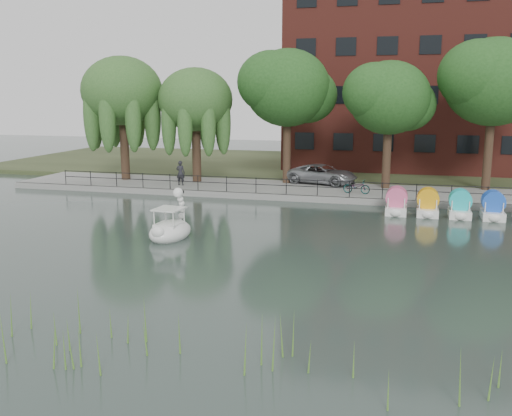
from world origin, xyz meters
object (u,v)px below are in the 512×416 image
at_px(minivan, 322,173).
at_px(pedestrian, 181,171).
at_px(swan_boat, 171,228).
at_px(bicycle, 357,186).

distance_m(minivan, pedestrian, 10.03).
distance_m(minivan, swan_boat, 16.59).
xyz_separation_m(minivan, bicycle, (2.74, -3.51, -0.29)).
bearing_deg(swan_boat, bicycle, 63.38).
height_order(minivan, swan_boat, swan_boat).
relative_size(bicycle, pedestrian, 0.87).
xyz_separation_m(pedestrian, swan_boat, (4.73, -12.65, -0.89)).
xyz_separation_m(minivan, swan_boat, (-4.77, -15.88, -0.69)).
bearing_deg(minivan, pedestrian, 123.61).
bearing_deg(pedestrian, minivan, -158.93).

